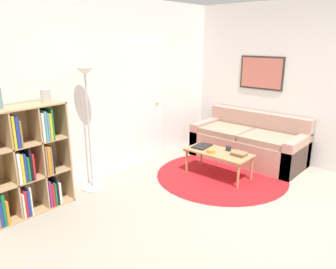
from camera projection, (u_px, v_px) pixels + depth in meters
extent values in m
plane|color=gray|center=(275.00, 232.00, 3.55)|extent=(14.00, 14.00, 0.00)
cube|color=silver|center=(114.00, 88.00, 4.85)|extent=(7.40, 0.05, 2.60)
cube|color=white|center=(143.00, 103.00, 5.32)|extent=(0.89, 0.02, 2.01)
sphere|color=tan|center=(157.00, 103.00, 5.54)|extent=(0.04, 0.04, 0.04)
cube|color=silver|center=(265.00, 82.00, 5.61)|extent=(0.05, 5.60, 2.60)
cube|color=#332D28|center=(262.00, 73.00, 5.58)|extent=(0.02, 0.78, 0.56)
cube|color=#C66656|center=(261.00, 73.00, 5.57)|extent=(0.01, 0.72, 0.50)
cylinder|color=#B2191E|center=(221.00, 175.00, 5.00)|extent=(1.97, 1.97, 0.01)
cube|color=tan|center=(63.00, 151.00, 4.16)|extent=(0.02, 0.34, 1.29)
cube|color=tan|center=(17.00, 108.00, 3.61)|extent=(1.03, 0.34, 0.02)
cube|color=tan|center=(31.00, 210.00, 3.97)|extent=(1.03, 0.34, 0.02)
cube|color=tan|center=(18.00, 158.00, 3.90)|extent=(1.03, 0.02, 1.29)
cube|color=tan|center=(10.00, 165.00, 3.67)|extent=(0.02, 0.32, 1.25)
cube|color=tan|center=(38.00, 158.00, 3.91)|extent=(0.02, 0.32, 1.25)
cube|color=tan|center=(26.00, 178.00, 3.85)|extent=(0.99, 0.32, 0.02)
cube|color=tan|center=(22.00, 144.00, 3.73)|extent=(0.99, 0.32, 0.02)
cube|color=#196B38|center=(0.00, 208.00, 3.64)|extent=(0.03, 0.24, 0.37)
cube|color=orange|center=(4.00, 211.00, 3.66)|extent=(0.03, 0.21, 0.28)
cube|color=silver|center=(19.00, 204.00, 3.81)|extent=(0.02, 0.25, 0.30)
cube|color=#B21E23|center=(22.00, 202.00, 3.81)|extent=(0.03, 0.21, 0.32)
cube|color=navy|center=(24.00, 201.00, 3.85)|extent=(0.03, 0.27, 0.31)
cube|color=silver|center=(28.00, 200.00, 3.84)|extent=(0.02, 0.19, 0.35)
cube|color=#7F287A|center=(47.00, 193.00, 4.03)|extent=(0.03, 0.22, 0.34)
cube|color=#B21E23|center=(49.00, 193.00, 4.07)|extent=(0.03, 0.26, 0.29)
cube|color=#196B38|center=(52.00, 193.00, 4.08)|extent=(0.02, 0.21, 0.30)
cube|color=black|center=(54.00, 190.00, 4.09)|extent=(0.02, 0.19, 0.36)
cube|color=silver|center=(55.00, 191.00, 4.14)|extent=(0.03, 0.26, 0.28)
cube|color=silver|center=(15.00, 167.00, 3.69)|extent=(0.03, 0.26, 0.36)
cube|color=gold|center=(18.00, 167.00, 3.71)|extent=(0.03, 0.26, 0.34)
cube|color=navy|center=(21.00, 166.00, 3.73)|extent=(0.03, 0.25, 0.34)
cube|color=#196B38|center=(24.00, 167.00, 3.77)|extent=(0.03, 0.26, 0.29)
cube|color=black|center=(27.00, 163.00, 3.77)|extent=(0.02, 0.24, 0.37)
cube|color=#B21E23|center=(29.00, 165.00, 3.80)|extent=(0.02, 0.25, 0.31)
cube|color=olive|center=(42.00, 159.00, 3.92)|extent=(0.02, 0.25, 0.35)
cube|color=orange|center=(45.00, 159.00, 3.93)|extent=(0.03, 0.21, 0.35)
cube|color=olive|center=(47.00, 159.00, 3.96)|extent=(0.02, 0.26, 0.34)
cube|color=black|center=(48.00, 158.00, 3.98)|extent=(0.02, 0.26, 0.34)
cube|color=gold|center=(10.00, 131.00, 3.55)|extent=(0.03, 0.23, 0.36)
cube|color=navy|center=(13.00, 131.00, 3.59)|extent=(0.03, 0.27, 0.35)
cube|color=olive|center=(17.00, 133.00, 3.62)|extent=(0.02, 0.24, 0.30)
cube|color=silver|center=(39.00, 126.00, 3.79)|extent=(0.03, 0.23, 0.34)
cube|color=teal|center=(41.00, 125.00, 3.83)|extent=(0.03, 0.27, 0.35)
cube|color=teal|center=(44.00, 126.00, 3.84)|extent=(0.02, 0.23, 0.33)
cube|color=gold|center=(46.00, 126.00, 3.87)|extent=(0.03, 0.25, 0.32)
cube|color=#196B38|center=(47.00, 123.00, 3.89)|extent=(0.02, 0.27, 0.36)
cylinder|color=#B7B7BC|center=(93.00, 187.00, 4.59)|extent=(0.31, 0.31, 0.01)
cylinder|color=#B7B7BC|center=(89.00, 131.00, 4.35)|extent=(0.02, 0.02, 1.57)
cone|color=white|center=(85.00, 71.00, 4.13)|extent=(0.25, 0.25, 0.10)
cube|color=tan|center=(247.00, 148.00, 5.58)|extent=(0.85, 1.84, 0.42)
cube|color=tan|center=(257.00, 134.00, 5.78)|extent=(0.16, 1.84, 0.79)
cube|color=tan|center=(297.00, 156.00, 5.03)|extent=(0.85, 0.16, 0.56)
cube|color=tan|center=(207.00, 135.00, 6.10)|extent=(0.85, 0.16, 0.56)
cube|color=tan|center=(267.00, 139.00, 5.21)|extent=(0.65, 0.74, 0.10)
cube|color=tan|center=(226.00, 130.00, 5.69)|extent=(0.65, 0.74, 0.10)
cube|color=#AD7F51|center=(219.00, 152.00, 4.90)|extent=(0.47, 0.99, 0.02)
cylinder|color=#AD7F51|center=(238.00, 176.00, 4.53)|extent=(0.04, 0.04, 0.36)
cylinder|color=#AD7F51|center=(187.00, 161.00, 5.11)|extent=(0.04, 0.04, 0.36)
cylinder|color=#AD7F51|center=(251.00, 168.00, 4.81)|extent=(0.04, 0.04, 0.36)
cylinder|color=#AD7F51|center=(201.00, 154.00, 5.39)|extent=(0.04, 0.04, 0.36)
cube|color=black|center=(202.00, 146.00, 5.12)|extent=(0.34, 0.25, 0.02)
cylinder|color=orange|center=(211.00, 151.00, 4.85)|extent=(0.12, 0.12, 0.05)
cube|color=olive|center=(239.00, 154.00, 4.74)|extent=(0.16, 0.20, 0.03)
cube|color=olive|center=(239.00, 153.00, 4.72)|extent=(0.16, 0.20, 0.02)
cylinder|color=#28282D|center=(229.00, 148.00, 4.93)|extent=(0.08, 0.08, 0.07)
cylinder|color=#B7B2A8|center=(45.00, 96.00, 3.84)|extent=(0.11, 0.11, 0.15)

